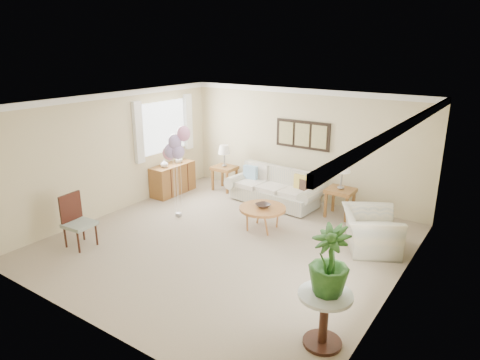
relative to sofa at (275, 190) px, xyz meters
The scene contains 18 objects.
ground_plane 2.36m from the sofa, 82.01° to the right, with size 6.00×6.00×0.00m, color tan.
room_shell 2.59m from the sofa, 84.47° to the right, with size 6.04×6.04×2.60m.
wall_art_triptych 1.43m from the sofa, 63.36° to the left, with size 1.35×0.06×0.65m.
sofa is the anchor object (origin of this frame).
end_table_left 1.55m from the sofa, behind, with size 0.56×0.51×0.61m.
end_table_right 1.56m from the sofa, ahead, with size 0.57×0.52×0.63m.
lamp_left 1.70m from the sofa, behind, with size 0.31×0.31×0.55m.
lamp_right 1.74m from the sofa, ahead, with size 0.36×0.36×0.63m.
coffee_table 1.53m from the sofa, 69.49° to the right, with size 0.93×0.93×0.47m.
decor_bowl 1.53m from the sofa, 69.26° to the right, with size 0.28×0.28×0.07m, color #302420.
armchair 2.79m from the sofa, 22.31° to the right, with size 1.09×0.95×0.71m, color beige.
side_table 4.94m from the sofa, 53.25° to the right, with size 0.66×0.66×0.72m.
potted_plant 4.98m from the sofa, 53.00° to the right, with size 0.48×0.48×0.86m, color #1A4A16.
accent_chair 4.37m from the sofa, 115.54° to the right, with size 0.52×0.52×0.98m.
credenza 2.57m from the sofa, 161.47° to the right, with size 0.46×1.20×0.74m.
vase_white 2.71m from the sofa, 155.39° to the right, with size 0.18×0.18×0.19m, color silver.
vase_sage 2.54m from the sofa, 166.24° to the right, with size 0.19×0.19×0.20m, color silver.
balloon_cluster 2.61m from the sofa, 124.33° to the right, with size 0.61×0.44×1.99m.
Camera 1 is at (4.28, -5.87, 3.55)m, focal length 32.00 mm.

